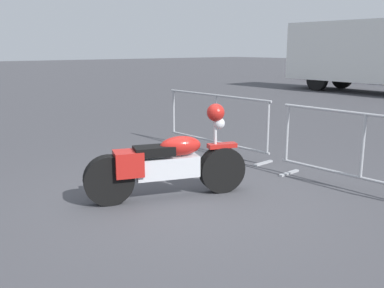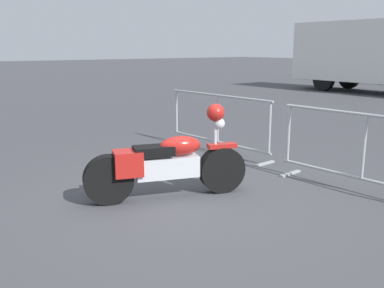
{
  "view_description": "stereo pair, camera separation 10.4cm",
  "coord_description": "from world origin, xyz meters",
  "px_view_note": "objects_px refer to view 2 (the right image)",
  "views": [
    {
      "loc": [
        3.89,
        -3.23,
        1.89
      ],
      "look_at": [
        -0.36,
        0.22,
        0.65
      ],
      "focal_mm": 40.0,
      "sensor_mm": 36.0,
      "label": 1
    },
    {
      "loc": [
        3.95,
        -3.14,
        1.89
      ],
      "look_at": [
        -0.36,
        0.22,
        0.65
      ],
      "focal_mm": 40.0,
      "sensor_mm": 36.0,
      "label": 2
    }
  ],
  "objects_px": {
    "motorcycle": "(167,163)",
    "parked_car_maroon": "(348,67)",
    "crowd_barrier_near": "(218,122)",
    "box_truck": "(375,54)",
    "crowd_barrier_far": "(364,152)"
  },
  "relations": [
    {
      "from": "crowd_barrier_far",
      "to": "box_truck",
      "type": "height_order",
      "value": "box_truck"
    },
    {
      "from": "crowd_barrier_near",
      "to": "crowd_barrier_far",
      "type": "height_order",
      "value": "same"
    },
    {
      "from": "motorcycle",
      "to": "crowd_barrier_far",
      "type": "height_order",
      "value": "motorcycle"
    },
    {
      "from": "parked_car_maroon",
      "to": "motorcycle",
      "type": "bearing_deg",
      "value": -148.19
    },
    {
      "from": "crowd_barrier_near",
      "to": "parked_car_maroon",
      "type": "bearing_deg",
      "value": 116.26
    },
    {
      "from": "crowd_barrier_near",
      "to": "parked_car_maroon",
      "type": "relative_size",
      "value": 0.56
    },
    {
      "from": "motorcycle",
      "to": "parked_car_maroon",
      "type": "distance_m",
      "value": 23.44
    },
    {
      "from": "crowd_barrier_near",
      "to": "box_truck",
      "type": "height_order",
      "value": "box_truck"
    },
    {
      "from": "crowd_barrier_near",
      "to": "crowd_barrier_far",
      "type": "bearing_deg",
      "value": 0.0
    },
    {
      "from": "box_truck",
      "to": "parked_car_maroon",
      "type": "relative_size",
      "value": 1.76
    },
    {
      "from": "crowd_barrier_near",
      "to": "crowd_barrier_far",
      "type": "relative_size",
      "value": 1.0
    },
    {
      "from": "motorcycle",
      "to": "box_truck",
      "type": "distance_m",
      "value": 15.3
    },
    {
      "from": "crowd_barrier_far",
      "to": "parked_car_maroon",
      "type": "bearing_deg",
      "value": 122.89
    },
    {
      "from": "crowd_barrier_near",
      "to": "box_truck",
      "type": "xyz_separation_m",
      "value": [
        -3.92,
        12.17,
        1.08
      ]
    },
    {
      "from": "crowd_barrier_far",
      "to": "crowd_barrier_near",
      "type": "bearing_deg",
      "value": 180.0
    }
  ]
}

